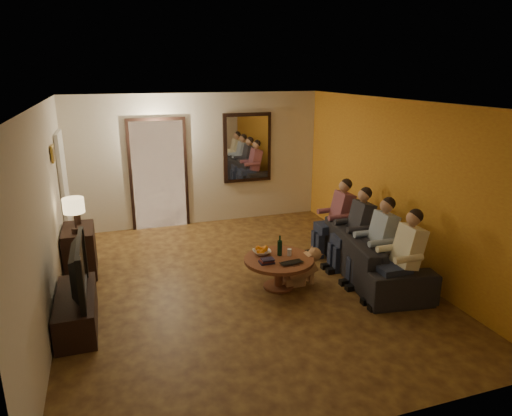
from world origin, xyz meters
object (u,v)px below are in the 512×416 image
object	(u,v)px
dresser	(80,251)
wine_bottle	(280,245)
person_d	(338,220)
table_lamp	(75,215)
person_a	(403,261)
person_b	(378,245)
bowl	(262,252)
laptop	(293,264)
tv_stand	(77,310)
dog	(301,267)
person_c	(356,232)
tv	(72,269)
coffee_table	(279,273)
sofa	(371,253)

from	to	relation	value
dresser	wine_bottle	world-z (taller)	wine_bottle
person_d	table_lamp	bearing A→B (deg)	175.34
person_a	person_b	size ratio (longest dim) A/B	1.00
person_b	wine_bottle	size ratio (longest dim) A/B	3.87
bowl	dresser	bearing A→B (deg)	154.44
person_b	laptop	bearing A→B (deg)	177.94
person_d	tv_stand	bearing A→B (deg)	-165.35
dog	laptop	xyz separation A→B (m)	(-0.24, -0.27, 0.18)
tv_stand	person_a	bearing A→B (deg)	-10.05
table_lamp	person_c	world-z (taller)	table_lamp
dog	bowl	bearing A→B (deg)	154.48
dog	wine_bottle	xyz separation A→B (m)	(-0.29, 0.11, 0.32)
tv_stand	dog	xyz separation A→B (m)	(3.04, 0.19, 0.07)
tv_stand	tv	distance (m)	0.54
person_b	person_c	bearing A→B (deg)	90.00
person_c	laptop	xyz separation A→B (m)	(-1.30, -0.55, -0.14)
table_lamp	tv_stand	size ratio (longest dim) A/B	0.43
person_a	laptop	world-z (taller)	person_a
table_lamp	person_b	distance (m)	4.40
table_lamp	person_d	size ratio (longest dim) A/B	0.45
coffee_table	dresser	bearing A→B (deg)	152.18
sofa	dog	distance (m)	1.16
sofa	tv_stand	bearing A→B (deg)	100.81
tv	person_a	world-z (taller)	person_a
table_lamp	person_a	world-z (taller)	table_lamp
tv_stand	coffee_table	xyz separation A→B (m)	(2.71, 0.20, 0.02)
dog	coffee_table	bearing A→B (deg)	176.72
tv_stand	person_c	distance (m)	4.15
dresser	dog	world-z (taller)	dresser
laptop	person_d	bearing A→B (deg)	34.56
person_d	person_c	bearing A→B (deg)	-90.00
tv	wine_bottle	bearing A→B (deg)	-83.80
dog	wine_bottle	world-z (taller)	wine_bottle
dog	coffee_table	size ratio (longest dim) A/B	0.56
table_lamp	dog	xyz separation A→B (m)	(3.04, -1.22, -0.72)
dresser	sofa	size ratio (longest dim) A/B	0.35
tv	person_b	size ratio (longest dim) A/B	0.97
dresser	dog	size ratio (longest dim) A/B	1.46
person_a	person_d	bearing A→B (deg)	90.00
dresser	dog	distance (m)	3.37
tv_stand	laptop	distance (m)	2.82
person_b	dog	xyz separation A→B (m)	(-1.06, 0.32, -0.32)
sofa	person_a	distance (m)	0.94
tv	person_c	bearing A→B (deg)	-83.43
wine_bottle	bowl	bearing A→B (deg)	152.45
coffee_table	wine_bottle	world-z (taller)	wine_bottle
table_lamp	wine_bottle	size ratio (longest dim) A/B	1.74
tv_stand	person_b	xyz separation A→B (m)	(4.10, -0.13, 0.39)
person_d	laptop	world-z (taller)	person_d
person_c	dog	xyz separation A→B (m)	(-1.06, -0.28, -0.32)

